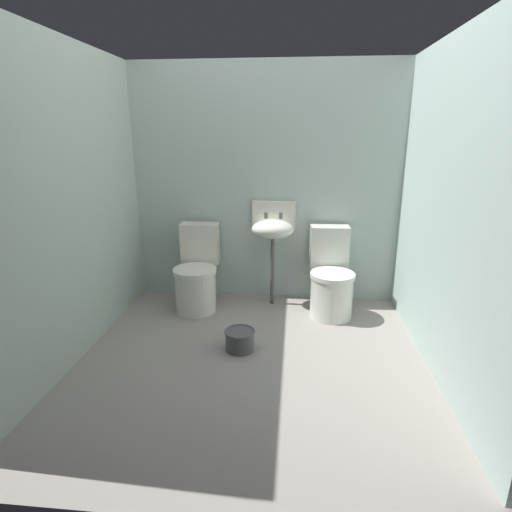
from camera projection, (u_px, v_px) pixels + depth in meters
name	position (u px, v px, depth m)	size (l,w,h in m)	color
ground_plane	(252.00, 360.00, 3.13)	(2.96, 2.80, 0.08)	gray
wall_back	(265.00, 186.00, 3.97)	(2.96, 0.10, 2.25)	#AEC0B7
wall_left	(73.00, 203.00, 3.00)	(0.10, 2.60, 2.25)	#ABBFB0
wall_right	(450.00, 210.00, 2.76)	(0.10, 2.60, 2.25)	#A6BDB8
toilet_left	(197.00, 275.00, 3.88)	(0.41, 0.60, 0.78)	silver
toilet_right	(331.00, 280.00, 3.77)	(0.42, 0.61, 0.78)	silver
sink	(273.00, 228.00, 3.87)	(0.42, 0.35, 0.99)	#4E4E50
bucket	(240.00, 339.00, 3.18)	(0.24, 0.24, 0.16)	#4E4E50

